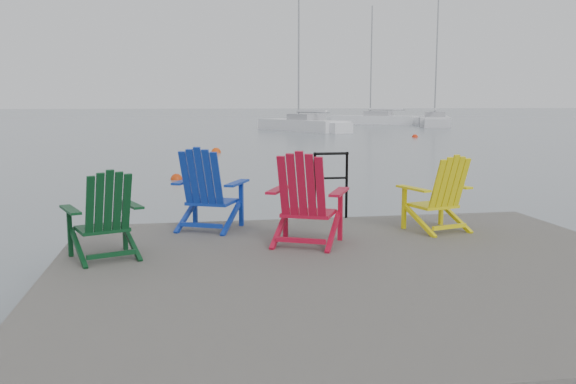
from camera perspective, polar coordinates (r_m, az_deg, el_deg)
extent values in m
plane|color=slate|center=(6.07, 7.17, -11.49)|extent=(400.00, 400.00, 0.00)
cube|color=#302C2A|center=(5.95, 7.24, -7.86)|extent=(6.00, 5.00, 0.20)
cylinder|color=black|center=(8.08, -16.67, -8.95)|extent=(0.26, 0.26, 1.20)
cylinder|color=black|center=(8.19, 2.63, -8.36)|extent=(0.26, 0.26, 1.20)
cylinder|color=black|center=(9.14, 19.54, -7.07)|extent=(0.26, 0.26, 1.20)
cylinder|color=black|center=(8.17, 2.52, 0.58)|extent=(0.04, 0.04, 0.90)
cylinder|color=black|center=(8.27, 5.50, 0.65)|extent=(0.04, 0.04, 0.90)
cylinder|color=black|center=(8.17, 4.05, 3.60)|extent=(0.48, 0.04, 0.04)
cylinder|color=black|center=(8.21, 4.03, 1.31)|extent=(0.44, 0.03, 0.03)
cube|color=#093418|center=(6.47, -17.00, -3.29)|extent=(0.60, 0.57, 0.04)
cube|color=#093418|center=(6.59, -19.74, -3.57)|extent=(0.06, 0.06, 0.50)
cube|color=#093418|center=(6.71, -15.02, -3.14)|extent=(0.06, 0.06, 0.50)
cube|color=#093418|center=(6.35, -19.70, -1.58)|extent=(0.30, 0.55, 0.02)
cube|color=#093418|center=(6.49, -14.45, -1.14)|extent=(0.30, 0.55, 0.02)
cube|color=#093418|center=(6.14, -16.45, -1.04)|extent=(0.49, 0.37, 0.61)
cube|color=#0F2E9B|center=(7.67, -7.12, -0.92)|extent=(0.68, 0.65, 0.04)
cube|color=#0F2E9B|center=(7.98, -8.70, -0.92)|extent=(0.07, 0.07, 0.56)
cube|color=#0F2E9B|center=(7.75, -4.40, -1.12)|extent=(0.07, 0.07, 0.56)
cube|color=#0F2E9B|center=(7.75, -9.56, 1.01)|extent=(0.36, 0.61, 0.03)
cube|color=#0F2E9B|center=(7.49, -4.79, 0.85)|extent=(0.36, 0.61, 0.03)
cube|color=#0F2E9B|center=(7.32, -8.12, 1.28)|extent=(0.56, 0.44, 0.69)
cube|color=#B10D29|center=(6.81, 1.94, -2.00)|extent=(0.70, 0.67, 0.04)
cube|color=#B10D29|center=(7.08, -0.23, -1.95)|extent=(0.07, 0.07, 0.57)
cube|color=#B10D29|center=(6.95, 4.91, -2.19)|extent=(0.07, 0.07, 0.57)
cube|color=#B10D29|center=(6.83, -0.92, 0.23)|extent=(0.37, 0.62, 0.03)
cube|color=#B10D29|center=(6.68, 4.82, 0.01)|extent=(0.37, 0.62, 0.03)
cube|color=#B10D29|center=(6.43, 1.29, 0.49)|extent=(0.57, 0.45, 0.70)
cube|color=yellow|center=(7.72, 13.35, -1.23)|extent=(0.59, 0.55, 0.04)
cube|color=yellow|center=(7.69, 10.81, -1.49)|extent=(0.06, 0.06, 0.52)
cube|color=yellow|center=(8.05, 14.14, -1.16)|extent=(0.06, 0.06, 0.52)
cube|color=yellow|center=(7.48, 11.63, 0.32)|extent=(0.26, 0.57, 0.03)
cube|color=yellow|center=(7.87, 15.27, 0.59)|extent=(0.26, 0.57, 0.03)
cube|color=yellow|center=(7.45, 14.88, 0.78)|extent=(0.50, 0.35, 0.63)
cube|color=white|center=(45.01, 1.30, 6.08)|extent=(5.59, 8.72, 1.10)
cube|color=#9E9EA3|center=(44.64, 1.63, 6.96)|extent=(2.49, 2.99, 0.55)
cylinder|color=gray|center=(45.50, 1.01, 13.55)|extent=(0.12, 0.12, 10.71)
cube|color=silver|center=(56.84, 13.53, 6.33)|extent=(5.94, 9.86, 1.10)
cube|color=#9E9EA3|center=(56.34, 13.57, 7.03)|extent=(2.71, 3.33, 0.55)
cylinder|color=gray|center=(57.49, 13.75, 12.90)|extent=(0.12, 0.12, 12.03)
cube|color=white|center=(59.34, 8.06, 6.56)|extent=(7.75, 6.72, 1.10)
cube|color=#9E9EA3|center=(59.19, 8.45, 7.22)|extent=(2.85, 2.69, 0.55)
cylinder|color=gray|center=(59.59, 7.80, 12.02)|extent=(0.12, 0.12, 10.23)
sphere|color=#C4370B|center=(16.69, -10.40, 1.16)|extent=(0.32, 0.32, 0.32)
sphere|color=#DB450C|center=(25.48, -6.74, 3.69)|extent=(0.41, 0.41, 0.41)
sphere|color=red|center=(37.13, 11.80, 5.03)|extent=(0.36, 0.36, 0.36)
sphere|color=#C4450B|center=(46.44, 1.83, 5.84)|extent=(0.37, 0.37, 0.37)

